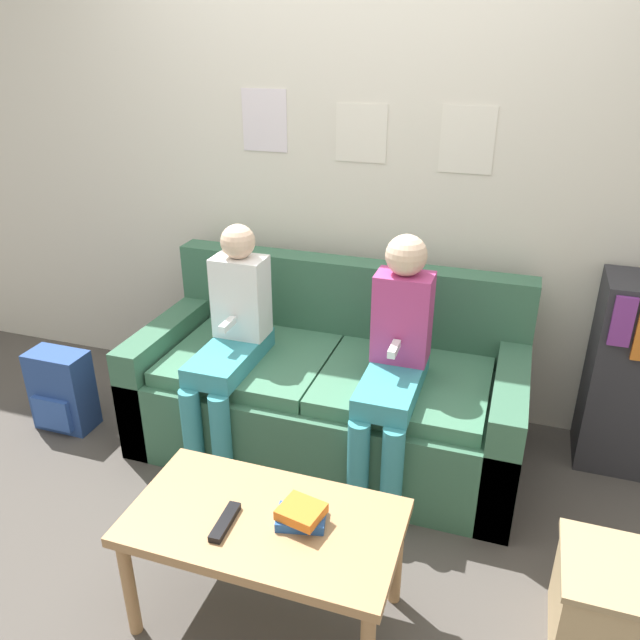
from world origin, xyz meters
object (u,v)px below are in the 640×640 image
(storage_box, at_px, (625,610))
(tv_remote, at_px, (225,522))
(bookshelf, at_px, (640,376))
(couch, at_px, (329,391))
(person_right, at_px, (395,358))
(backpack, at_px, (62,391))
(person_left, at_px, (231,337))
(coffee_table, at_px, (264,531))

(storage_box, bearing_deg, tv_remote, -165.99)
(tv_remote, distance_m, bookshelf, 1.96)
(couch, bearing_deg, person_right, -29.05)
(couch, relative_size, bookshelf, 1.96)
(person_right, height_order, tv_remote, person_right)
(person_right, height_order, backpack, person_right)
(couch, height_order, person_left, person_left)
(bookshelf, xyz_separation_m, storage_box, (-0.11, -1.10, -0.29))
(couch, height_order, coffee_table, couch)
(person_right, bearing_deg, tv_remote, -110.22)
(tv_remote, xyz_separation_m, storage_box, (1.25, 0.31, -0.28))
(person_right, bearing_deg, couch, 150.95)
(coffee_table, height_order, person_right, person_right)
(couch, distance_m, backpack, 1.36)
(bookshelf, bearing_deg, storage_box, -95.85)
(coffee_table, bearing_deg, tv_remote, -147.67)
(coffee_table, relative_size, storage_box, 2.00)
(couch, xyz_separation_m, storage_box, (1.26, -0.80, -0.11))
(person_left, height_order, bookshelf, person_left)
(person_right, xyz_separation_m, tv_remote, (-0.34, -0.92, -0.18))
(person_left, xyz_separation_m, person_right, (0.75, 0.01, 0.02))
(person_right, relative_size, backpack, 2.67)
(person_left, bearing_deg, coffee_table, -58.54)
(couch, relative_size, tv_remote, 10.45)
(storage_box, bearing_deg, backpack, 169.16)
(person_right, relative_size, tv_remote, 6.55)
(coffee_table, xyz_separation_m, tv_remote, (-0.11, -0.07, 0.07))
(coffee_table, xyz_separation_m, storage_box, (1.15, 0.25, -0.21))
(couch, height_order, tv_remote, couch)
(tv_remote, bearing_deg, couch, 88.09)
(couch, bearing_deg, bookshelf, 12.12)
(bookshelf, bearing_deg, couch, -167.88)
(storage_box, height_order, backpack, backpack)
(couch, distance_m, tv_remote, 1.13)
(coffee_table, relative_size, tv_remote, 5.18)
(tv_remote, height_order, backpack, tv_remote)
(bookshelf, distance_m, backpack, 2.78)
(person_left, distance_m, backpack, 1.01)
(coffee_table, xyz_separation_m, person_right, (0.23, 0.86, 0.24))
(couch, distance_m, bookshelf, 1.41)
(backpack, bearing_deg, tv_remote, -31.19)
(person_left, relative_size, bookshelf, 1.20)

